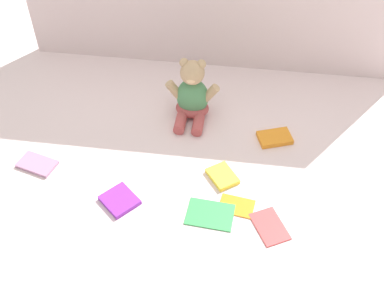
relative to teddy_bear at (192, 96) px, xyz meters
The scene contains 9 objects.
ground_plane 0.17m from the teddy_bear, 72.43° to the right, with size 3.20×3.20×0.00m, color silver.
teddy_bear is the anchor object (origin of this frame).
book_case_0 0.44m from the teddy_bear, 64.51° to the right, with size 0.07×0.10×0.01m, color orange.
book_case_1 0.54m from the teddy_bear, 57.66° to the right, with size 0.08×0.12×0.01m, color #C03C3D.
book_case_2 0.32m from the teddy_bear, 64.74° to the right, with size 0.07×0.09×0.02m, color yellow.
book_case_3 0.56m from the teddy_bear, 146.10° to the right, with size 0.07×0.12×0.01m, color #A37397.
book_case_4 0.45m from the teddy_bear, 75.58° to the right, with size 0.10×0.14×0.01m, color #33924B.
book_case_5 0.45m from the teddy_bear, 111.36° to the right, with size 0.10×0.09×0.01m, color purple.
book_case_6 0.32m from the teddy_bear, 17.11° to the right, with size 0.07×0.11×0.02m, color orange.
Camera 1 is at (0.12, -1.13, 1.16)m, focal length 45.52 mm.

